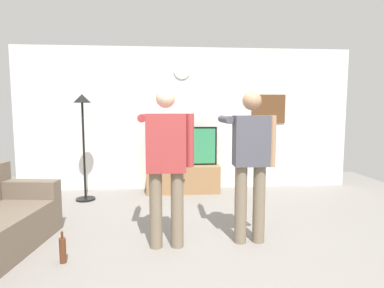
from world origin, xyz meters
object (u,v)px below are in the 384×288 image
television (183,146)px  beverage_bottle (63,250)px  floor_lamp (83,125)px  person_standing_nearer_couch (250,158)px  wall_clock (182,70)px  person_standing_nearer_lamp (166,158)px  framed_picture (268,109)px  tv_stand (183,179)px

television → beverage_bottle: 3.10m
floor_lamp → person_standing_nearer_couch: floor_lamp is taller
person_standing_nearer_couch → wall_clock: bearing=104.0°
wall_clock → person_standing_nearer_lamp: (-0.30, -2.64, -1.27)m
framed_picture → person_standing_nearer_lamp: (-1.99, -2.64, -0.55)m
person_standing_nearer_lamp → tv_stand: bearing=82.6°
beverage_bottle → framed_picture: bearing=44.2°
tv_stand → floor_lamp: bearing=-166.8°
television → framed_picture: 1.84m
television → person_standing_nearer_lamp: (-0.30, -2.40, 0.14)m
person_standing_nearer_lamp → beverage_bottle: 1.38m
floor_lamp → person_standing_nearer_couch: (2.33, -1.90, -0.30)m
person_standing_nearer_lamp → person_standing_nearer_couch: (0.95, 0.06, -0.02)m
framed_picture → floor_lamp: framed_picture is taller
television → framed_picture: bearing=8.4°
wall_clock → framed_picture: size_ratio=0.47×
wall_clock → person_standing_nearer_couch: 2.96m
framed_picture → person_standing_nearer_lamp: size_ratio=0.38×
tv_stand → television: television is taller
tv_stand → beverage_bottle: 2.97m
tv_stand → beverage_bottle: tv_stand is taller
floor_lamp → person_standing_nearer_couch: size_ratio=1.03×
tv_stand → person_standing_nearer_lamp: 2.48m
television → beverage_bottle: (-1.34, -2.70, -0.72)m
framed_picture → person_standing_nearer_lamp: 3.36m
tv_stand → floor_lamp: floor_lamp is taller
wall_clock → floor_lamp: 2.07m
television → beverage_bottle: size_ratio=3.90×
television → person_standing_nearer_lamp: size_ratio=0.72×
wall_clock → floor_lamp: size_ratio=0.18×
tv_stand → wall_clock: bearing=90.0°
tv_stand → wall_clock: (0.00, 0.29, 2.01)m
tv_stand → television: (0.00, 0.05, 0.61)m
television → wall_clock: wall_clock is taller
tv_stand → floor_lamp: (-1.68, -0.40, 1.03)m
tv_stand → wall_clock: size_ratio=4.25×
tv_stand → person_standing_nearer_couch: (0.65, -2.29, 0.73)m
floor_lamp → person_standing_nearer_lamp: (1.38, -1.95, -0.28)m
television → framed_picture: (1.69, 0.25, 0.69)m
television → floor_lamp: size_ratio=0.71×
floor_lamp → person_standing_nearer_couch: bearing=-39.2°
person_standing_nearer_couch → beverage_bottle: 2.19m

